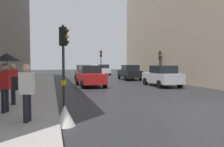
{
  "coord_description": "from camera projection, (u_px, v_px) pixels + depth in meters",
  "views": [
    {
      "loc": [
        -6.01,
        -7.16,
        1.94
      ],
      "look_at": [
        -2.13,
        6.31,
        1.26
      ],
      "focal_mm": 33.59,
      "sensor_mm": 36.0,
      "label": 1
    }
  ],
  "objects": [
    {
      "name": "pedestrian_with_black_backpack",
      "position": [
        25.0,
        89.0,
        6.34
      ],
      "size": [
        0.65,
        0.43,
        1.77
      ],
      "color": "black",
      "rests_on": "sidewalk_kerb"
    },
    {
      "name": "pedestrian_in_red_jacket",
      "position": [
        13.0,
        82.0,
        9.04
      ],
      "size": [
        0.45,
        0.35,
        1.77
      ],
      "color": "black",
      "rests_on": "sidewalk_kerb"
    },
    {
      "name": "traffic_light_far_median",
      "position": [
        101.0,
        59.0,
        29.38
      ],
      "size": [
        0.25,
        0.43,
        3.81
      ],
      "color": "#2D2D2D",
      "rests_on": "ground"
    },
    {
      "name": "car_dark_suv",
      "position": [
        130.0,
        72.0,
        24.82
      ],
      "size": [
        2.14,
        4.26,
        1.76
      ],
      "color": "black",
      "rests_on": "ground"
    },
    {
      "name": "pedestrian_with_umbrella",
      "position": [
        6.0,
        66.0,
        7.53
      ],
      "size": [
        1.0,
        1.0,
        2.14
      ],
      "color": "black",
      "rests_on": "sidewalk_kerb"
    },
    {
      "name": "car_green_estate",
      "position": [
        84.0,
        72.0,
        24.65
      ],
      "size": [
        2.18,
        4.28,
        1.76
      ],
      "color": "#2D6038",
      "rests_on": "ground"
    },
    {
      "name": "traffic_light_mid_street",
      "position": [
        160.0,
        60.0,
        23.16
      ],
      "size": [
        0.33,
        0.45,
        3.37
      ],
      "color": "#2D2D2D",
      "rests_on": "ground"
    },
    {
      "name": "car_silver_hatchback",
      "position": [
        162.0,
        76.0,
        17.72
      ],
      "size": [
        2.1,
        4.24,
        1.76
      ],
      "color": "#BCBCC1",
      "rests_on": "ground"
    },
    {
      "name": "car_white_compact",
      "position": [
        103.0,
        70.0,
        36.02
      ],
      "size": [
        2.15,
        4.27,
        1.76
      ],
      "color": "silver",
      "rests_on": "ground"
    },
    {
      "name": "warning_sign_triangle",
      "position": [
        65.0,
        116.0,
        6.48
      ],
      "size": [
        0.64,
        0.64,
        0.65
      ],
      "primitive_type": "cone",
      "color": "silver",
      "rests_on": "ground"
    },
    {
      "name": "traffic_light_near_right",
      "position": [
        64.0,
        50.0,
        9.57
      ],
      "size": [
        0.45,
        0.35,
        3.68
      ],
      "color": "#2D2D2D",
      "rests_on": "ground"
    },
    {
      "name": "ground_plane",
      "position": [
        204.0,
        110.0,
        8.62
      ],
      "size": [
        120.0,
        120.0,
        0.0
      ],
      "primitive_type": "plane",
      "color": "#28282B"
    },
    {
      "name": "building_facade_right",
      "position": [
        217.0,
        27.0,
        23.3
      ],
      "size": [
        12.0,
        25.95,
        11.99
      ],
      "primitive_type": "cube",
      "color": "gray",
      "rests_on": "ground"
    },
    {
      "name": "car_red_sedan",
      "position": [
        90.0,
        76.0,
        17.67
      ],
      "size": [
        2.14,
        4.26,
        1.76
      ],
      "color": "red",
      "rests_on": "ground"
    },
    {
      "name": "sidewalk_kerb",
      "position": [
        27.0,
        95.0,
        12.32
      ],
      "size": [
        3.29,
        40.0,
        0.16
      ],
      "primitive_type": "cube",
      "color": "#A8A5A0",
      "rests_on": "ground"
    }
  ]
}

